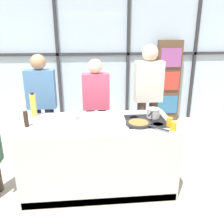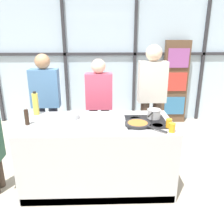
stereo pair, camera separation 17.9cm
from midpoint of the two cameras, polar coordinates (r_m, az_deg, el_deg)
ground_plane at (r=3.46m, az=-1.60°, el=-16.70°), size 18.00×18.00×0.00m
back_window_wall at (r=5.40m, az=-1.91°, el=12.39°), size 6.40×0.10×2.80m
bookshelf at (r=5.56m, az=15.87°, el=6.82°), size 0.54×0.19×1.84m
demo_island at (r=3.21m, az=-1.65°, el=-10.08°), size 1.92×0.88×0.91m
spectator_far_left at (r=3.97m, az=-14.38°, el=2.85°), size 0.45×0.24×1.69m
spectator_center_left at (r=3.89m, az=-1.80°, el=2.40°), size 0.43×0.22×1.61m
spectator_center_right at (r=3.95m, az=10.84°, el=4.34°), size 0.45×0.25×1.82m
frying_pan at (r=2.93m, az=8.07°, el=-2.89°), size 0.46×0.45×0.04m
saucepan at (r=3.20m, az=11.64°, el=-0.37°), size 0.21×0.31×0.12m
white_plate at (r=2.78m, az=-9.54°, el=-4.52°), size 0.26×0.26×0.01m
mixing_bowl at (r=3.17m, az=-8.52°, el=-0.91°), size 0.25×0.25×0.07m
oil_bottle at (r=3.39m, az=-16.49°, el=1.90°), size 0.08×0.08×0.33m
pepper_grinder at (r=3.06m, az=-18.28°, el=-1.12°), size 0.05×0.05×0.23m
juice_glass_near at (r=2.82m, az=16.04°, el=-3.66°), size 0.07×0.07×0.11m
juice_glass_far at (r=2.94m, az=15.24°, el=-2.63°), size 0.07×0.07×0.11m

